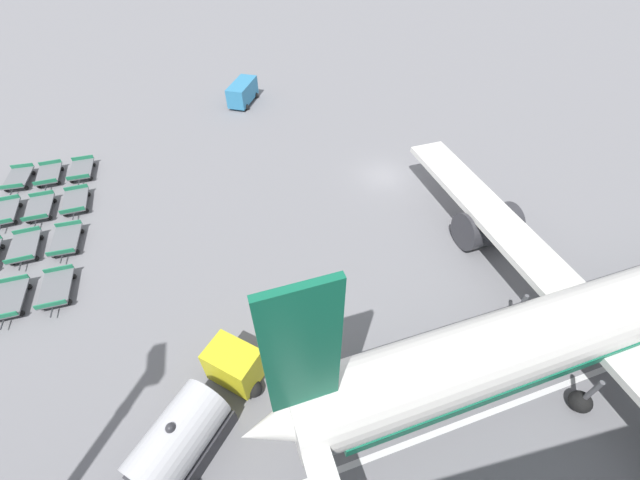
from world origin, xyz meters
name	(u,v)px	position (x,y,z in m)	size (l,w,h in m)	color
ground_plane	(384,176)	(0.00, 0.00, 0.00)	(500.00, 500.00, 0.00)	gray
airplane	(613,313)	(18.47, 5.60, 3.38)	(36.25, 39.90, 12.49)	white
fuel_tanker_primary	(193,424)	(18.26, -16.29, 1.37)	(7.29, 6.83, 3.27)	yellow
service_van	(243,92)	(-16.83, -10.68, 1.23)	(4.91, 3.80, 2.28)	teal
baggage_dolly_row_near_col_a	(18,178)	(-6.26, -30.91, 0.49)	(3.79, 1.91, 0.92)	slate
baggage_dolly_row_near_col_b	(5,213)	(-1.65, -30.63, 0.49)	(3.86, 2.09, 0.92)	slate
baggage_dolly_row_mid_a_col_a	(49,174)	(-6.26, -28.49, 0.49)	(3.85, 2.07, 0.92)	slate
baggage_dolly_row_mid_a_col_b	(40,208)	(-1.63, -28.12, 0.49)	(3.84, 2.03, 0.92)	slate
baggage_dolly_row_mid_a_col_c	(25,247)	(2.76, -28.06, 0.49)	(3.85, 2.08, 0.92)	slate
baggage_dolly_row_mid_a_col_d	(9,299)	(7.54, -27.68, 0.49)	(3.83, 1.99, 0.92)	slate
baggage_dolly_row_mid_b_col_a	(81,170)	(-6.36, -25.87, 0.49)	(3.82, 1.99, 0.92)	slate
baggage_dolly_row_mid_b_col_b	(75,201)	(-1.86, -25.53, 0.49)	(3.85, 2.06, 0.92)	slate
baggage_dolly_row_mid_b_col_c	(66,240)	(2.70, -25.33, 0.49)	(3.80, 1.93, 0.92)	slate
baggage_dolly_row_mid_b_col_d	(56,289)	(7.29, -25.00, 0.49)	(3.83, 2.00, 0.92)	slate
stand_guidance_stripe	(471,420)	(20.76, -2.83, 0.00)	(3.31, 33.43, 0.01)	white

